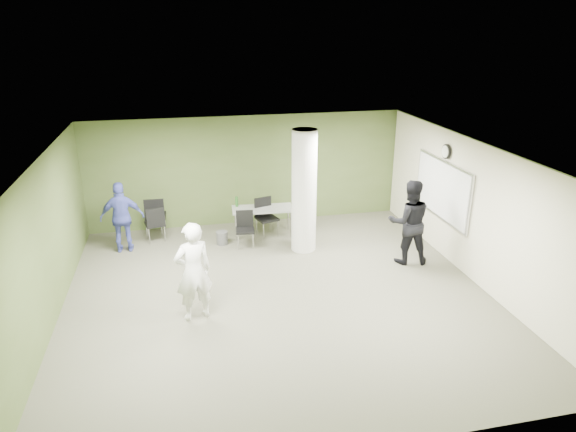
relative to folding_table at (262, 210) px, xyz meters
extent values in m
plane|color=#555343|center=(-0.21, -3.05, -0.65)|extent=(8.00, 8.00, 0.00)
plane|color=white|center=(-0.21, -3.05, 2.15)|extent=(8.00, 8.00, 0.00)
cube|color=#465829|center=(-0.21, 0.95, 0.75)|extent=(8.00, 2.80, 0.02)
cube|color=#465829|center=(-4.21, -3.05, 0.75)|extent=(0.02, 8.00, 2.80)
cube|color=beige|center=(3.79, -3.05, 0.75)|extent=(0.02, 8.00, 2.80)
cylinder|color=silver|center=(0.79, -1.05, 0.75)|extent=(0.56, 0.56, 2.80)
cube|color=silver|center=(3.72, -1.85, 0.85)|extent=(0.04, 2.30, 1.30)
cube|color=white|center=(3.70, -1.85, 0.85)|extent=(0.02, 2.20, 1.20)
cylinder|color=black|center=(3.72, -1.85, 1.70)|extent=(0.05, 0.32, 0.32)
cylinder|color=white|center=(3.69, -1.85, 1.70)|extent=(0.02, 0.26, 0.26)
cube|color=#969791|center=(0.02, -0.01, 0.03)|extent=(1.52, 0.76, 0.04)
cylinder|color=silver|center=(-0.66, -0.22, -0.32)|extent=(0.04, 0.04, 0.66)
cylinder|color=silver|center=(0.66, -0.32, -0.32)|extent=(0.04, 0.04, 0.66)
cylinder|color=silver|center=(-0.62, 0.30, -0.32)|extent=(0.04, 0.04, 0.66)
cylinder|color=silver|center=(0.70, 0.20, -0.32)|extent=(0.04, 0.04, 0.66)
cylinder|color=#24551C|center=(-0.58, 0.24, 0.17)|extent=(0.07, 0.07, 0.25)
cylinder|color=#B2B2B7|center=(-0.07, 0.20, 0.14)|extent=(0.06, 0.06, 0.18)
cylinder|color=#4C4C4C|center=(-1.03, -0.37, -0.50)|extent=(0.27, 0.27, 0.31)
cube|color=black|center=(-2.56, 0.19, -0.22)|extent=(0.52, 0.52, 0.05)
cube|color=black|center=(-2.52, 0.00, 0.01)|extent=(0.42, 0.13, 0.43)
cylinder|color=silver|center=(-2.43, 0.41, -0.45)|extent=(0.02, 0.02, 0.41)
cylinder|color=silver|center=(-2.78, 0.33, -0.45)|extent=(0.02, 0.02, 0.41)
cylinder|color=silver|center=(-2.35, 0.05, -0.45)|extent=(0.02, 0.02, 0.41)
cylinder|color=silver|center=(-2.70, -0.02, -0.45)|extent=(0.02, 0.02, 0.41)
cube|color=black|center=(-2.55, 0.60, -0.17)|extent=(0.50, 0.50, 0.05)
cube|color=black|center=(-2.56, 0.38, 0.09)|extent=(0.47, 0.06, 0.48)
cylinder|color=silver|center=(-2.34, 0.80, -0.42)|extent=(0.02, 0.02, 0.46)
cylinder|color=silver|center=(-2.75, 0.81, -0.42)|extent=(0.02, 0.02, 0.46)
cylinder|color=silver|center=(-2.35, 0.39, -0.42)|extent=(0.02, 0.02, 0.46)
cylinder|color=silver|center=(-2.76, 0.40, -0.42)|extent=(0.02, 0.02, 0.46)
cube|color=black|center=(-0.50, -0.63, -0.25)|extent=(0.46, 0.46, 0.05)
cube|color=black|center=(-0.48, -0.44, -0.02)|extent=(0.40, 0.08, 0.41)
cylinder|color=silver|center=(-0.69, -0.79, -0.46)|extent=(0.02, 0.02, 0.39)
cylinder|color=silver|center=(-0.35, -0.82, -0.46)|extent=(0.02, 0.02, 0.39)
cylinder|color=silver|center=(-0.66, -0.44, -0.46)|extent=(0.02, 0.02, 0.39)
cylinder|color=silver|center=(-0.31, -0.48, -0.46)|extent=(0.02, 0.02, 0.39)
cube|color=black|center=(0.11, -0.11, -0.19)|extent=(0.59, 0.59, 0.05)
cube|color=black|center=(0.04, 0.09, 0.06)|extent=(0.44, 0.17, 0.46)
cylinder|color=silver|center=(-0.02, -0.35, -0.43)|extent=(0.02, 0.02, 0.44)
cylinder|color=silver|center=(0.35, -0.24, -0.43)|extent=(0.02, 0.02, 0.44)
cylinder|color=silver|center=(-0.14, 0.02, -0.43)|extent=(0.02, 0.02, 0.44)
cylinder|color=silver|center=(0.23, 0.13, -0.43)|extent=(0.02, 0.02, 0.44)
imported|color=white|center=(-1.79, -3.53, 0.26)|extent=(0.76, 0.61, 1.82)
imported|color=black|center=(2.83, -2.19, 0.28)|extent=(1.03, 0.87, 1.87)
imported|color=#434CA7|center=(-3.23, -0.27, 0.17)|extent=(0.96, 0.41, 1.64)
camera|label=1|loc=(-1.89, -11.62, 4.28)|focal=32.00mm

